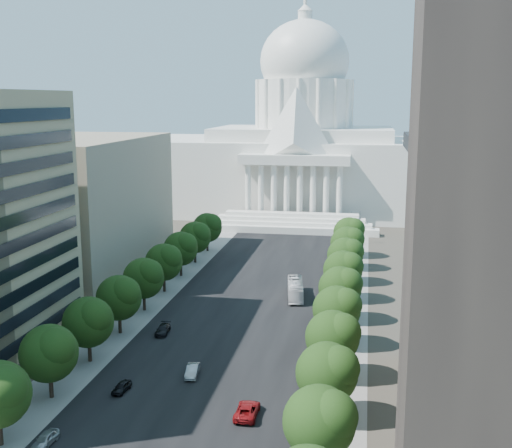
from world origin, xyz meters
The scene contains 33 objects.
road_asphalt centered at (0.00, 90.00, 0.00)m, with size 30.00×260.00×0.01m, color black.
sidewalk_left centered at (-19.00, 90.00, 0.00)m, with size 8.00×260.00×0.02m, color gray.
sidewalk_right centered at (19.00, 90.00, 0.00)m, with size 8.00×260.00×0.02m, color gray.
capitol centered at (0.00, 184.89, 20.01)m, with size 120.00×56.00×73.00m.
office_block_left_far centered at (-48.00, 100.00, 15.00)m, with size 38.00×52.00×30.00m, color gray.
tree_l_c centered at (-17.66, 35.81, 6.45)m, with size 7.79×7.60×9.97m.
tree_l_d centered at (-17.66, 47.81, 6.45)m, with size 7.79×7.60×9.97m.
tree_l_e centered at (-17.66, 59.81, 6.45)m, with size 7.79×7.60×9.97m.
tree_l_f centered at (-17.66, 71.81, 6.45)m, with size 7.79×7.60×9.97m.
tree_l_g centered at (-17.66, 83.81, 6.45)m, with size 7.79×7.60×9.97m.
tree_l_h centered at (-17.66, 95.81, 6.45)m, with size 7.79×7.60×9.97m.
tree_l_i centered at (-17.66, 107.81, 6.45)m, with size 7.79×7.60×9.97m.
tree_l_j centered at (-17.66, 119.81, 6.45)m, with size 7.79×7.60×9.97m.
tree_r_b centered at (18.34, 23.81, 6.45)m, with size 7.79×7.60×9.97m.
tree_r_c centered at (18.34, 35.81, 6.45)m, with size 7.79×7.60×9.97m.
tree_r_d centered at (18.34, 47.81, 6.45)m, with size 7.79×7.60×9.97m.
tree_r_e centered at (18.34, 59.81, 6.45)m, with size 7.79×7.60×9.97m.
tree_r_f centered at (18.34, 71.81, 6.45)m, with size 7.79×7.60×9.97m.
tree_r_g centered at (18.34, 83.81, 6.45)m, with size 7.79×7.60×9.97m.
tree_r_h centered at (18.34, 95.81, 6.45)m, with size 7.79×7.60×9.97m.
tree_r_i centered at (18.34, 107.81, 6.45)m, with size 7.79×7.60×9.97m.
tree_r_j centered at (18.34, 119.81, 6.45)m, with size 7.79×7.60×9.97m.
streetlight_b centered at (19.90, 35.00, 5.82)m, with size 2.61×0.44×9.00m.
streetlight_c centered at (19.90, 60.00, 5.82)m, with size 2.61×0.44×9.00m.
streetlight_d centered at (19.90, 85.00, 5.82)m, with size 2.61×0.44×9.00m.
streetlight_e centered at (19.90, 110.00, 5.82)m, with size 2.61×0.44×9.00m.
streetlight_f centered at (19.90, 135.00, 5.82)m, with size 2.61×0.44×9.00m.
car_dark_a centered at (-9.51, 39.12, 0.65)m, with size 1.53×3.80×1.29m, color black.
car_silver centered at (-1.50, 45.62, 0.76)m, with size 1.60×4.60×1.52m, color #9D9FA4.
car_red centered at (8.34, 35.34, 0.80)m, with size 2.67×5.79×1.61m, color maroon.
car_dark_b centered at (-10.83, 60.87, 0.70)m, with size 1.96×4.81×1.40m, color black.
car_parked centered at (-12.97, 24.79, 0.71)m, with size 1.68×4.19×1.43m, color #9CA0A3.
city_bus centered at (8.78, 84.59, 1.67)m, with size 2.81×12.02×3.35m, color silver.
Camera 1 is at (21.99, -36.70, 38.64)m, focal length 45.00 mm.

